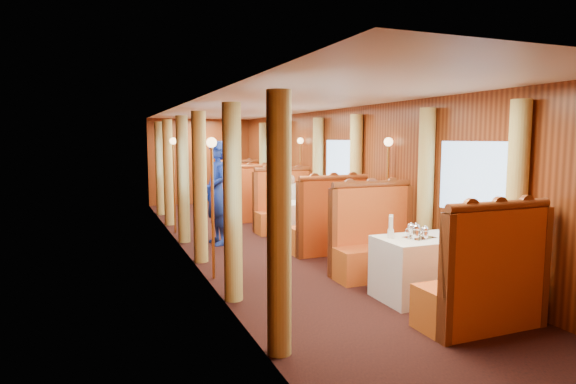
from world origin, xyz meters
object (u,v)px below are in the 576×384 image
table_near (421,268)px  banquette_near_aft (376,247)px  fruit_plate (448,236)px  passenger (291,198)px  teapot_left (416,234)px  rose_vase_far (250,178)px  banquette_far_aft (239,193)px  banquette_near_fwd (484,288)px  steward (217,193)px  table_far (250,200)px  banquette_far_fwd (263,203)px  teapot_back (411,232)px  banquette_mid_aft (285,211)px  banquette_mid_fwd (329,228)px  rose_vase_mid (303,192)px  teapot_right (425,234)px  table_mid (305,222)px  tea_tray (419,238)px

table_near → banquette_near_aft: 1.02m
fruit_plate → passenger: bearing=93.9°
teapot_left → rose_vase_far: size_ratio=0.49×
banquette_far_aft → teapot_left: bearing=-91.0°
fruit_plate → banquette_near_fwd: bearing=-108.1°
table_near → steward: 4.22m
table_far → banquette_far_aft: banquette_far_aft is taller
steward → banquette_far_fwd: bearing=136.3°
teapot_back → steward: 4.07m
banquette_far_aft → fruit_plate: (0.30, -8.12, 0.35)m
teapot_back → passenger: size_ratio=0.21×
banquette_near_aft → banquette_mid_aft: bearing=90.0°
fruit_plate → passenger: size_ratio=0.28×
banquette_mid_aft → teapot_back: (-0.10, -4.43, 0.39)m
rose_vase_far → banquette_mid_fwd: bearing=-89.8°
rose_vase_mid → table_near: bearing=-89.6°
teapot_right → fruit_plate: teapot_right is taller
table_mid → table_far: (0.00, 3.50, 0.00)m
table_near → teapot_left: 0.47m
rose_vase_mid → table_mid: bearing=-37.7°
teapot_left → teapot_back: bearing=80.3°
tea_tray → passenger: 4.25m
banquette_far_fwd → rose_vase_mid: (-0.03, -2.46, 0.50)m
banquette_mid_aft → rose_vase_far: bearing=90.4°
table_mid → teapot_right: bearing=-90.6°
banquette_mid_fwd → teapot_left: banquette_mid_fwd is taller
fruit_plate → steward: steward is taller
banquette_far_aft → rose_vase_mid: (-0.03, -4.49, 0.50)m
banquette_far_fwd → teapot_back: (-0.10, -5.90, 0.39)m
teapot_right → passenger: size_ratio=0.19×
banquette_near_fwd → table_mid: 4.51m
table_near → passenger: bearing=90.0°
table_mid → banquette_far_aft: banquette_far_aft is taller
table_near → banquette_far_fwd: size_ratio=0.78×
table_far → fruit_plate: size_ratio=5.01×
teapot_back → steward: size_ratio=0.08×
banquette_near_aft → rose_vase_mid: 2.56m
teapot_left → teapot_right: size_ratio=1.19×
table_mid → teapot_back: size_ratio=6.62×
table_mid → banquette_far_fwd: 2.49m
rose_vase_far → steward: 3.48m
steward → table_near: bearing=15.6°
table_mid → teapot_left: bearing=-92.3°
banquette_mid_fwd → table_near: bearing=-90.0°
banquette_mid_fwd → banquette_mid_aft: size_ratio=1.00×
banquette_mid_fwd → rose_vase_mid: bearing=91.5°
table_mid → banquette_far_fwd: size_ratio=0.78×
teapot_right → rose_vase_far: size_ratio=0.41×
banquette_far_fwd → teapot_right: banquette_far_fwd is taller
table_far → steward: 3.56m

